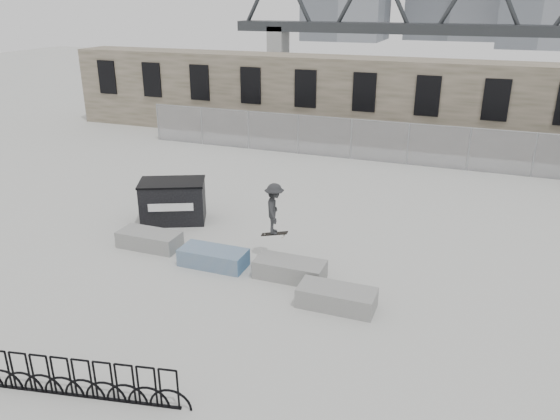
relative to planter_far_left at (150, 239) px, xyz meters
The scene contains 11 objects.
ground 3.58m from the planter_far_left, ahead, with size 120.00×120.00×0.00m, color #B2B2AD.
stone_wall 16.53m from the planter_far_left, 77.47° to the left, with size 36.00×2.58×4.50m.
chainlink_fence 12.81m from the planter_far_left, 73.83° to the left, with size 22.06×0.06×2.02m.
planter_far_left is the anchor object (origin of this frame).
planter_center_left 2.54m from the planter_far_left, ahead, with size 2.00×0.90×0.53m.
planter_center_right 4.91m from the planter_far_left, ahead, with size 2.00×0.90×0.53m.
planter_offset 6.71m from the planter_far_left, 11.96° to the right, with size 2.00×0.90×0.53m.
dumpster 2.30m from the planter_far_left, 100.97° to the left, with size 2.63×2.19×1.49m.
bike_rack 7.02m from the planter_far_left, 69.03° to the right, with size 4.86×0.99×0.90m.
truss_bridge 56.57m from the planter_far_left, 76.10° to the left, with size 70.00×3.00×9.80m.
skateboarder 4.40m from the planter_far_left, ahead, with size 0.88×1.13×1.65m.
Camera 1 is at (5.96, -13.19, 7.53)m, focal length 35.00 mm.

